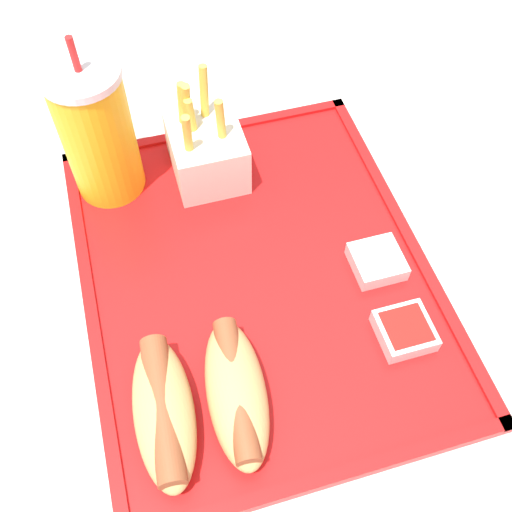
{
  "coord_description": "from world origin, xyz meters",
  "views": [
    {
      "loc": [
        -0.35,
        0.07,
        1.23
      ],
      "look_at": [
        -0.04,
        -0.01,
        0.76
      ],
      "focal_mm": 42.0,
      "sensor_mm": 36.0,
      "label": 1
    }
  ],
  "objects_px": {
    "hot_dog_near": "(236,392)",
    "sauce_cup_ketchup": "(405,330)",
    "fries_carton": "(204,148)",
    "hot_dog_far": "(164,411)",
    "sauce_cup_mayo": "(377,261)",
    "soda_cup": "(97,132)"
  },
  "relations": [
    {
      "from": "fries_carton",
      "to": "hot_dog_far",
      "type": "bearing_deg",
      "value": 159.96
    },
    {
      "from": "fries_carton",
      "to": "sauce_cup_ketchup",
      "type": "bearing_deg",
      "value": -152.85
    },
    {
      "from": "hot_dog_near",
      "to": "fries_carton",
      "type": "relative_size",
      "value": 1.15
    },
    {
      "from": "hot_dog_far",
      "to": "hot_dog_near",
      "type": "xyz_separation_m",
      "value": [
        0.0,
        -0.06,
        -0.0
      ]
    },
    {
      "from": "sauce_cup_mayo",
      "to": "sauce_cup_ketchup",
      "type": "relative_size",
      "value": 1.0
    },
    {
      "from": "fries_carton",
      "to": "sauce_cup_mayo",
      "type": "height_order",
      "value": "fries_carton"
    },
    {
      "from": "soda_cup",
      "to": "hot_dog_far",
      "type": "distance_m",
      "value": 0.29
    },
    {
      "from": "fries_carton",
      "to": "soda_cup",
      "type": "bearing_deg",
      "value": 84.69
    },
    {
      "from": "soda_cup",
      "to": "sauce_cup_mayo",
      "type": "relative_size",
      "value": 3.86
    },
    {
      "from": "hot_dog_near",
      "to": "sauce_cup_ketchup",
      "type": "xyz_separation_m",
      "value": [
        0.02,
        -0.17,
        -0.01
      ]
    },
    {
      "from": "sauce_cup_ketchup",
      "to": "soda_cup",
      "type": "bearing_deg",
      "value": 41.8
    },
    {
      "from": "fries_carton",
      "to": "sauce_cup_ketchup",
      "type": "height_order",
      "value": "fries_carton"
    },
    {
      "from": "soda_cup",
      "to": "sauce_cup_ketchup",
      "type": "distance_m",
      "value": 0.36
    },
    {
      "from": "hot_dog_far",
      "to": "sauce_cup_ketchup",
      "type": "relative_size",
      "value": 2.83
    },
    {
      "from": "fries_carton",
      "to": "sauce_cup_ketchup",
      "type": "xyz_separation_m",
      "value": [
        -0.25,
        -0.13,
        -0.02
      ]
    },
    {
      "from": "sauce_cup_mayo",
      "to": "sauce_cup_ketchup",
      "type": "distance_m",
      "value": 0.08
    },
    {
      "from": "hot_dog_far",
      "to": "sauce_cup_mayo",
      "type": "bearing_deg",
      "value": -67.27
    },
    {
      "from": "fries_carton",
      "to": "sauce_cup_ketchup",
      "type": "distance_m",
      "value": 0.29
    },
    {
      "from": "hot_dog_near",
      "to": "fries_carton",
      "type": "bearing_deg",
      "value": -7.68
    },
    {
      "from": "hot_dog_far",
      "to": "fries_carton",
      "type": "relative_size",
      "value": 1.14
    },
    {
      "from": "hot_dog_near",
      "to": "fries_carton",
      "type": "height_order",
      "value": "fries_carton"
    },
    {
      "from": "soda_cup",
      "to": "hot_dog_far",
      "type": "bearing_deg",
      "value": -178.8
    }
  ]
}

